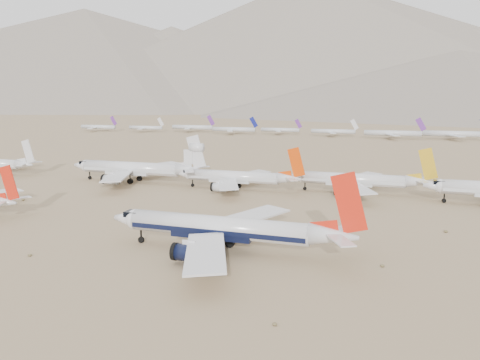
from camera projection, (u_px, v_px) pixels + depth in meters
The scene contains 8 objects.
ground at pixel (258, 256), 95.52m from camera, with size 7000.00×7000.00×0.00m, color #876B4F.
main_airliner at pixel (228, 229), 97.10m from camera, with size 52.18×50.97×18.42m.
row2_gold_tail at pixel (358, 180), 157.86m from camera, with size 46.07×45.06×16.40m.
row2_orange_tail at pixel (238, 177), 164.55m from camera, with size 44.42×43.46×15.85m.
row2_white_trijet at pixel (138, 168), 178.35m from camera, with size 53.72×52.51×19.04m.
distant_storage_row at pixel (378, 132), 386.42m from camera, with size 560.42×65.53×15.74m.
mountain_range at pixel (416, 51), 1579.96m from camera, with size 7354.00×3024.00×470.00m.
desert_scrub at pixel (53, 280), 82.13m from camera, with size 206.06×121.67×0.63m.
Camera 1 is at (25.69, -87.82, 31.72)m, focal length 35.00 mm.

